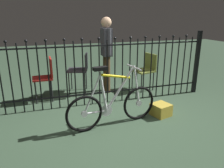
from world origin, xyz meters
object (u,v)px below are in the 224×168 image
at_px(person_visitor, 106,49).
at_px(chair_olive, 146,68).
at_px(bicycle, 113,105).
at_px(chair_charcoal, 81,68).
at_px(display_crate, 161,110).
at_px(chair_red, 46,75).

bearing_deg(person_visitor, chair_olive, -7.45).
bearing_deg(bicycle, chair_charcoal, 95.95).
height_order(chair_charcoal, person_visitor, person_visitor).
relative_size(bicycle, chair_olive, 1.81).
bearing_deg(person_visitor, display_crate, -70.40).
xyz_separation_m(chair_red, display_crate, (1.79, -1.34, -0.42)).
bearing_deg(display_crate, bicycle, -174.97).
bearing_deg(chair_olive, bicycle, -131.01).
xyz_separation_m(person_visitor, display_crate, (0.52, -1.47, -0.85)).
height_order(chair_red, chair_charcoal, chair_red).
bearing_deg(person_visitor, chair_charcoal, 162.91).
bearing_deg(chair_olive, display_crate, -105.10).
xyz_separation_m(bicycle, chair_charcoal, (-0.18, 1.71, 0.20)).
xyz_separation_m(bicycle, display_crate, (0.88, 0.08, -0.24)).
relative_size(chair_charcoal, person_visitor, 0.53).
bearing_deg(chair_charcoal, chair_red, -158.33).
bearing_deg(chair_red, bicycle, -57.18).
bearing_deg(chair_red, person_visitor, 5.76).
xyz_separation_m(bicycle, chair_red, (-0.91, 1.42, 0.18)).
bearing_deg(bicycle, display_crate, 5.03).
distance_m(chair_olive, display_crate, 1.45).
bearing_deg(bicycle, chair_olive, 48.99).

